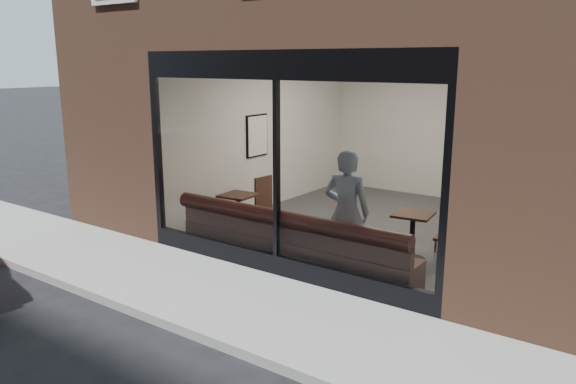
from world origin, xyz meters
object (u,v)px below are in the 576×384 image
Objects in this scene: cafe_chair_left at (256,212)px; cafe_chair_right at (450,238)px; cafe_table_right at (413,215)px; banquette at (293,252)px; person at (346,212)px; cafe_table_left at (238,195)px.

cafe_chair_left is 3.64m from cafe_chair_right.
cafe_chair_left is at bearing 2.12° from cafe_chair_right.
banquette is at bearing -135.67° from cafe_table_right.
cafe_chair_right is (0.93, 1.79, -0.68)m from person.
banquette is 8.68× the size of cafe_chair_left.
cafe_chair_left is at bearing 105.52° from cafe_table_left.
banquette is 7.09× the size of cafe_table_left.
cafe_table_right is (3.04, 0.60, 0.00)m from cafe_table_left.
cafe_table_right is 0.95m from cafe_chair_right.
cafe_table_right is (0.58, 1.07, -0.18)m from person.
cafe_table_left is 0.94m from cafe_chair_left.
person is 4.00× the size of cafe_chair_left.
banquette is at bearing 145.77° from cafe_chair_left.
cafe_table_right reaches higher than cafe_chair_left.
cafe_table_left is at bearing 109.34° from cafe_chair_left.
cafe_table_left is 0.99× the size of cafe_table_right.
banquette is 9.05× the size of cafe_chair_right.
cafe_table_left reaches higher than banquette.
banquette is 1.95m from cafe_table_right.
banquette is 7.00× the size of cafe_table_right.
cafe_chair_right is at bearing 64.32° from cafe_table_right.
person reaches higher than cafe_table_left.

